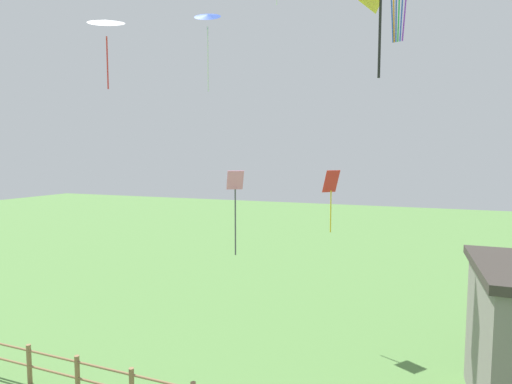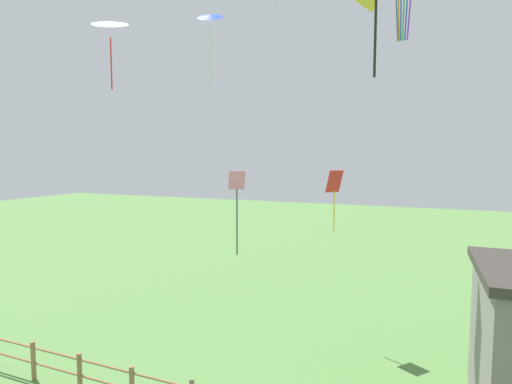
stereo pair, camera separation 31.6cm
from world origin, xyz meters
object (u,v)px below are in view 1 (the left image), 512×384
at_px(kite_blue_delta, 208,19).
at_px(kite_red_diamond, 331,189).
at_px(kite_pink_diamond, 235,197).
at_px(kite_white_delta, 106,23).

bearing_deg(kite_blue_delta, kite_red_diamond, 26.19).
height_order(kite_red_diamond, kite_pink_diamond, kite_pink_diamond).
height_order(kite_red_diamond, kite_blue_delta, kite_blue_delta).
bearing_deg(kite_pink_diamond, kite_white_delta, -170.70).
distance_m(kite_white_delta, kite_blue_delta, 3.48).
height_order(kite_pink_diamond, kite_white_delta, kite_white_delta).
bearing_deg(kite_pink_diamond, kite_red_diamond, 50.87).
bearing_deg(kite_pink_diamond, kite_blue_delta, 143.87).
xyz_separation_m(kite_red_diamond, kite_pink_diamond, (-2.60, -3.19, -0.11)).
bearing_deg(kite_blue_delta, kite_white_delta, -147.17).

